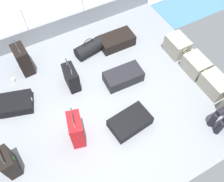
{
  "coord_description": "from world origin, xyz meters",
  "views": [
    {
      "loc": [
        2.47,
        -1.05,
        4.31
      ],
      "look_at": [
        0.1,
        0.24,
        0.25
      ],
      "focal_mm": 39.29,
      "sensor_mm": 36.0,
      "label": 1
    }
  ],
  "objects_px": {
    "suitcase_1": "(71,78)",
    "suitcase_7": "(16,104)",
    "suitcase_4": "(8,162)",
    "cargo_crate_0": "(177,46)",
    "cargo_crate_2": "(215,84)",
    "suitcase_3": "(23,60)",
    "suitcase_0": "(130,122)",
    "suitcase_2": "(117,41)",
    "suitcase_6": "(123,77)",
    "suitcase_5": "(76,130)",
    "paper_cup": "(13,80)",
    "duffel_bag": "(89,48)",
    "cargo_crate_1": "(196,65)"
  },
  "relations": [
    {
      "from": "suitcase_4",
      "to": "suitcase_7",
      "type": "height_order",
      "value": "suitcase_4"
    },
    {
      "from": "cargo_crate_0",
      "to": "suitcase_1",
      "type": "xyz_separation_m",
      "value": [
        -0.28,
        -2.5,
        0.05
      ]
    },
    {
      "from": "suitcase_5",
      "to": "suitcase_4",
      "type": "bearing_deg",
      "value": -91.69
    },
    {
      "from": "suitcase_5",
      "to": "suitcase_6",
      "type": "xyz_separation_m",
      "value": [
        -0.75,
        1.4,
        -0.22
      ]
    },
    {
      "from": "suitcase_3",
      "to": "suitcase_5",
      "type": "height_order",
      "value": "suitcase_5"
    },
    {
      "from": "suitcase_0",
      "to": "suitcase_3",
      "type": "relative_size",
      "value": 1.01
    },
    {
      "from": "suitcase_0",
      "to": "suitcase_1",
      "type": "bearing_deg",
      "value": -157.0
    },
    {
      "from": "cargo_crate_2",
      "to": "suitcase_0",
      "type": "relative_size",
      "value": 0.75
    },
    {
      "from": "cargo_crate_2",
      "to": "suitcase_7",
      "type": "height_order",
      "value": "cargo_crate_2"
    },
    {
      "from": "cargo_crate_1",
      "to": "suitcase_2",
      "type": "relative_size",
      "value": 0.69
    },
    {
      "from": "suitcase_3",
      "to": "suitcase_4",
      "type": "xyz_separation_m",
      "value": [
        2.0,
        -0.89,
        -0.05
      ]
    },
    {
      "from": "suitcase_3",
      "to": "suitcase_6",
      "type": "height_order",
      "value": "suitcase_3"
    },
    {
      "from": "suitcase_2",
      "to": "suitcase_3",
      "type": "bearing_deg",
      "value": -97.68
    },
    {
      "from": "suitcase_0",
      "to": "suitcase_4",
      "type": "distance_m",
      "value": 2.23
    },
    {
      "from": "suitcase_1",
      "to": "suitcase_6",
      "type": "xyz_separation_m",
      "value": [
        0.41,
        1.01,
        -0.13
      ]
    },
    {
      "from": "suitcase_3",
      "to": "suitcase_4",
      "type": "distance_m",
      "value": 2.19
    },
    {
      "from": "suitcase_4",
      "to": "suitcase_2",
      "type": "bearing_deg",
      "value": 119.61
    },
    {
      "from": "cargo_crate_2",
      "to": "suitcase_5",
      "type": "xyz_separation_m",
      "value": [
        -0.36,
        -2.93,
        0.17
      ]
    },
    {
      "from": "suitcase_5",
      "to": "suitcase_3",
      "type": "bearing_deg",
      "value": -170.71
    },
    {
      "from": "suitcase_1",
      "to": "duffel_bag",
      "type": "height_order",
      "value": "suitcase_1"
    },
    {
      "from": "suitcase_1",
      "to": "suitcase_7",
      "type": "relative_size",
      "value": 0.95
    },
    {
      "from": "cargo_crate_0",
      "to": "paper_cup",
      "type": "height_order",
      "value": "cargo_crate_0"
    },
    {
      "from": "cargo_crate_2",
      "to": "suitcase_1",
      "type": "xyz_separation_m",
      "value": [
        -1.52,
        -2.54,
        0.08
      ]
    },
    {
      "from": "suitcase_5",
      "to": "duffel_bag",
      "type": "distance_m",
      "value": 2.13
    },
    {
      "from": "suitcase_6",
      "to": "paper_cup",
      "type": "relative_size",
      "value": 8.22
    },
    {
      "from": "duffel_bag",
      "to": "cargo_crate_2",
      "type": "bearing_deg",
      "value": 40.15
    },
    {
      "from": "suitcase_0",
      "to": "suitcase_2",
      "type": "height_order",
      "value": "suitcase_2"
    },
    {
      "from": "cargo_crate_0",
      "to": "duffel_bag",
      "type": "xyz_separation_m",
      "value": [
        -0.94,
        -1.79,
        -0.05
      ]
    },
    {
      "from": "suitcase_6",
      "to": "duffel_bag",
      "type": "height_order",
      "value": "duffel_bag"
    },
    {
      "from": "cargo_crate_2",
      "to": "suitcase_2",
      "type": "distance_m",
      "value": 2.4
    },
    {
      "from": "cargo_crate_0",
      "to": "suitcase_5",
      "type": "xyz_separation_m",
      "value": [
        0.88,
        -2.89,
        0.14
      ]
    },
    {
      "from": "suitcase_0",
      "to": "suitcase_4",
      "type": "relative_size",
      "value": 1.24
    },
    {
      "from": "cargo_crate_0",
      "to": "suitcase_7",
      "type": "height_order",
      "value": "cargo_crate_0"
    },
    {
      "from": "cargo_crate_1",
      "to": "suitcase_0",
      "type": "bearing_deg",
      "value": -76.46
    },
    {
      "from": "suitcase_2",
      "to": "suitcase_6",
      "type": "xyz_separation_m",
      "value": [
        1.0,
        -0.39,
        -0.0
      ]
    },
    {
      "from": "suitcase_1",
      "to": "paper_cup",
      "type": "distance_m",
      "value": 1.31
    },
    {
      "from": "suitcase_1",
      "to": "suitcase_5",
      "type": "distance_m",
      "value": 1.23
    },
    {
      "from": "suitcase_1",
      "to": "suitcase_4",
      "type": "relative_size",
      "value": 1.09
    },
    {
      "from": "suitcase_6",
      "to": "suitcase_1",
      "type": "bearing_deg",
      "value": -111.98
    },
    {
      "from": "suitcase_2",
      "to": "suitcase_6",
      "type": "bearing_deg",
      "value": -21.55
    },
    {
      "from": "suitcase_5",
      "to": "suitcase_6",
      "type": "bearing_deg",
      "value": 118.27
    },
    {
      "from": "suitcase_4",
      "to": "paper_cup",
      "type": "bearing_deg",
      "value": 163.75
    },
    {
      "from": "suitcase_0",
      "to": "paper_cup",
      "type": "height_order",
      "value": "suitcase_0"
    },
    {
      "from": "suitcase_4",
      "to": "duffel_bag",
      "type": "relative_size",
      "value": 0.96
    },
    {
      "from": "suitcase_1",
      "to": "duffel_bag",
      "type": "distance_m",
      "value": 0.97
    },
    {
      "from": "cargo_crate_2",
      "to": "suitcase_3",
      "type": "height_order",
      "value": "suitcase_3"
    },
    {
      "from": "suitcase_4",
      "to": "suitcase_1",
      "type": "bearing_deg",
      "value": 124.8
    },
    {
      "from": "suitcase_5",
      "to": "cargo_crate_1",
      "type": "bearing_deg",
      "value": 94.73
    },
    {
      "from": "cargo_crate_0",
      "to": "suitcase_4",
      "type": "xyz_separation_m",
      "value": [
        0.84,
        -4.12,
        0.07
      ]
    },
    {
      "from": "suitcase_5",
      "to": "paper_cup",
      "type": "distance_m",
      "value": 2.01
    }
  ]
}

